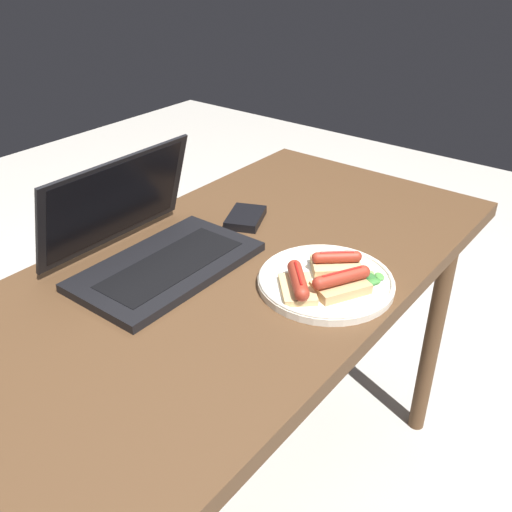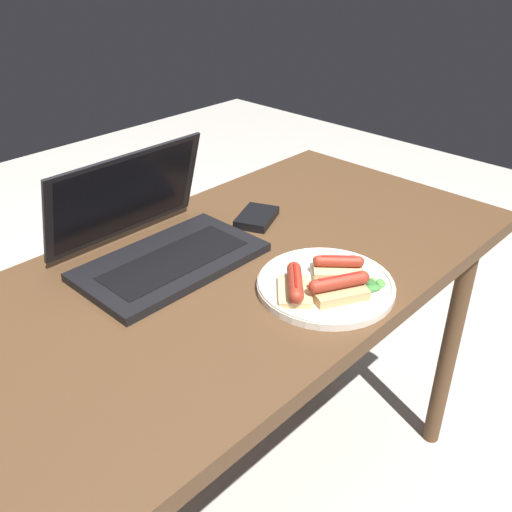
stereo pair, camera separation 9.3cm
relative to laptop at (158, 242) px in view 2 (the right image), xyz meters
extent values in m
plane|color=#B7B2A8|center=(0.06, -0.14, -0.81)|extent=(6.00, 6.00, 0.00)
cube|color=#4C331E|center=(0.06, -0.14, -0.06)|extent=(1.36, 0.66, 0.04)
cylinder|color=#4C331E|center=(0.67, 0.12, -0.44)|extent=(0.05, 0.05, 0.73)
cylinder|color=#4C331E|center=(0.67, -0.39, -0.44)|extent=(0.05, 0.05, 0.73)
cube|color=black|center=(0.00, -0.04, -0.03)|extent=(0.37, 0.22, 0.02)
cube|color=black|center=(0.00, -0.05, -0.02)|extent=(0.31, 0.12, 0.00)
cube|color=black|center=(0.00, 0.10, 0.08)|extent=(0.37, 0.07, 0.20)
cube|color=black|center=(0.00, 0.09, 0.08)|extent=(0.34, 0.05, 0.17)
cylinder|color=silver|center=(0.15, -0.33, -0.03)|extent=(0.26, 0.26, 0.01)
torus|color=silver|center=(0.15, -0.33, -0.02)|extent=(0.26, 0.26, 0.01)
cube|color=tan|center=(0.13, -0.37, -0.02)|extent=(0.12, 0.10, 0.02)
cylinder|color=maroon|center=(0.13, -0.37, 0.01)|extent=(0.10, 0.07, 0.03)
sphere|color=maroon|center=(0.08, -0.35, 0.01)|extent=(0.03, 0.03, 0.03)
sphere|color=maroon|center=(0.17, -0.39, 0.01)|extent=(0.03, 0.03, 0.03)
cylinder|color=red|center=(0.13, -0.37, 0.02)|extent=(0.07, 0.04, 0.01)
cube|color=tan|center=(0.19, -0.32, -0.02)|extent=(0.11, 0.12, 0.02)
cylinder|color=maroon|center=(0.19, -0.32, 0.00)|extent=(0.07, 0.07, 0.02)
sphere|color=maroon|center=(0.16, -0.29, 0.00)|extent=(0.02, 0.02, 0.02)
sphere|color=maroon|center=(0.21, -0.35, 0.00)|extent=(0.02, 0.02, 0.02)
cylinder|color=red|center=(0.19, -0.32, 0.02)|extent=(0.05, 0.05, 0.00)
cube|color=tan|center=(0.08, -0.31, -0.02)|extent=(0.11, 0.11, 0.01)
cylinder|color=maroon|center=(0.08, -0.31, 0.00)|extent=(0.09, 0.08, 0.03)
sphere|color=maroon|center=(0.04, -0.34, 0.00)|extent=(0.03, 0.03, 0.03)
sphere|color=maroon|center=(0.11, -0.27, 0.00)|extent=(0.03, 0.03, 0.03)
cylinder|color=red|center=(0.08, -0.31, 0.01)|extent=(0.06, 0.06, 0.01)
ellipsoid|color=#2D662D|center=(0.17, -0.37, -0.02)|extent=(0.03, 0.02, 0.01)
ellipsoid|color=#4C8E3D|center=(0.22, -0.40, -0.02)|extent=(0.03, 0.03, 0.01)
ellipsoid|color=#709E4C|center=(0.17, -0.38, -0.02)|extent=(0.03, 0.03, 0.00)
ellipsoid|color=#387A33|center=(0.19, -0.40, -0.02)|extent=(0.04, 0.03, 0.01)
ellipsoid|color=#709E4C|center=(0.22, -0.39, -0.02)|extent=(0.02, 0.02, 0.00)
ellipsoid|color=#709E4C|center=(0.17, -0.39, -0.02)|extent=(0.02, 0.02, 0.00)
ellipsoid|color=#2D662D|center=(0.18, -0.40, -0.02)|extent=(0.03, 0.02, 0.01)
ellipsoid|color=#2D662D|center=(0.20, -0.39, -0.02)|extent=(0.03, 0.04, 0.01)
ellipsoid|color=#2D662D|center=(0.19, -0.40, -0.02)|extent=(0.02, 0.03, 0.01)
cube|color=black|center=(0.27, -0.03, -0.03)|extent=(0.14, 0.12, 0.02)
camera|label=1|loc=(-0.67, -0.79, 0.57)|focal=40.00mm
camera|label=2|loc=(-0.61, -0.86, 0.57)|focal=40.00mm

